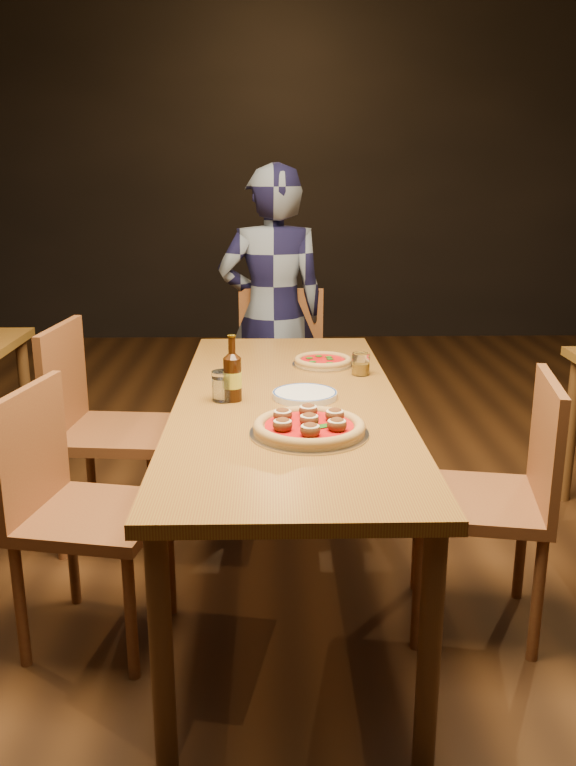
{
  "coord_description": "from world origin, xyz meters",
  "views": [
    {
      "loc": [
        -0.06,
        -2.57,
        1.53
      ],
      "look_at": [
        0.0,
        -0.05,
        0.82
      ],
      "focal_mm": 35.0,
      "sensor_mm": 36.0,
      "label": 1
    }
  ],
  "objects_px": {
    "plate_stack": "(305,395)",
    "diner": "(273,317)",
    "chair_main_sw": "(117,431)",
    "amber_glass": "(361,364)",
    "chair_main_nw": "(94,514)",
    "pizza_meatball": "(309,426)",
    "pizza_margherita": "(323,361)",
    "chair_end": "(279,379)",
    "chair_main_e": "(478,499)",
    "table_main": "(288,417)",
    "beer_bottle": "(233,378)",
    "water_glass": "(224,386)"
  },
  "relations": [
    {
      "from": "chair_end",
      "to": "diner",
      "type": "relative_size",
      "value": 0.62
    },
    {
      "from": "pizza_meatball",
      "to": "plate_stack",
      "type": "distance_m",
      "value": 0.39
    },
    {
      "from": "chair_main_sw",
      "to": "pizza_meatball",
      "type": "relative_size",
      "value": 2.64
    },
    {
      "from": "diner",
      "to": "chair_main_nw",
      "type": "bearing_deg",
      "value": 68.15
    },
    {
      "from": "plate_stack",
      "to": "diner",
      "type": "bearing_deg",
      "value": 94.64
    },
    {
      "from": "pizza_meatball",
      "to": "pizza_margherita",
      "type": "distance_m",
      "value": 0.87
    },
    {
      "from": "chair_end",
      "to": "plate_stack",
      "type": "bearing_deg",
      "value": -82.46
    },
    {
      "from": "water_glass",
      "to": "chair_main_e",
      "type": "bearing_deg",
      "value": -15.78
    },
    {
      "from": "water_glass",
      "to": "chair_main_nw",
      "type": "bearing_deg",
      "value": -143.16
    },
    {
      "from": "chair_main_nw",
      "to": "chair_main_sw",
      "type": "distance_m",
      "value": 0.73
    },
    {
      "from": "table_main",
      "to": "chair_main_e",
      "type": "height_order",
      "value": "chair_main_e"
    },
    {
      "from": "chair_main_sw",
      "to": "beer_bottle",
      "type": "relative_size",
      "value": 4.22
    },
    {
      "from": "chair_main_sw",
      "to": "water_glass",
      "type": "bearing_deg",
      "value": -125.11
    },
    {
      "from": "pizza_meatball",
      "to": "plate_stack",
      "type": "relative_size",
      "value": 1.6
    },
    {
      "from": "chair_main_sw",
      "to": "pizza_meatball",
      "type": "height_order",
      "value": "chair_main_sw"
    },
    {
      "from": "pizza_margherita",
      "to": "plate_stack",
      "type": "height_order",
      "value": "pizza_margherita"
    },
    {
      "from": "table_main",
      "to": "pizza_meatball",
      "type": "relative_size",
      "value": 5.38
    },
    {
      "from": "chair_main_sw",
      "to": "amber_glass",
      "type": "distance_m",
      "value": 1.06
    },
    {
      "from": "beer_bottle",
      "to": "amber_glass",
      "type": "height_order",
      "value": "beer_bottle"
    },
    {
      "from": "chair_main_nw",
      "to": "water_glass",
      "type": "relative_size",
      "value": 8.63
    },
    {
      "from": "chair_main_sw",
      "to": "water_glass",
      "type": "relative_size",
      "value": 9.21
    },
    {
      "from": "plate_stack",
      "to": "diner",
      "type": "xyz_separation_m",
      "value": [
        -0.11,
        1.36,
        0.03
      ]
    },
    {
      "from": "chair_main_e",
      "to": "water_glass",
      "type": "bearing_deg",
      "value": -95.27
    },
    {
      "from": "chair_main_sw",
      "to": "chair_main_e",
      "type": "distance_m",
      "value": 1.5
    },
    {
      "from": "pizza_meatball",
      "to": "plate_stack",
      "type": "xyz_separation_m",
      "value": [
        0.0,
        0.39,
        -0.01
      ]
    },
    {
      "from": "pizza_margherita",
      "to": "chair_main_e",
      "type": "bearing_deg",
      "value": -57.31
    },
    {
      "from": "chair_main_sw",
      "to": "plate_stack",
      "type": "relative_size",
      "value": 4.21
    },
    {
      "from": "chair_main_nw",
      "to": "chair_end",
      "type": "relative_size",
      "value": 0.94
    },
    {
      "from": "chair_main_e",
      "to": "water_glass",
      "type": "relative_size",
      "value": 8.8
    },
    {
      "from": "water_glass",
      "to": "pizza_margherita",
      "type": "bearing_deg",
      "value": 52.26
    },
    {
      "from": "plate_stack",
      "to": "water_glass",
      "type": "height_order",
      "value": "water_glass"
    },
    {
      "from": "chair_main_e",
      "to": "water_glass",
      "type": "height_order",
      "value": "chair_main_e"
    },
    {
      "from": "chair_main_nw",
      "to": "water_glass",
      "type": "bearing_deg",
      "value": -41.96
    },
    {
      "from": "table_main",
      "to": "chair_main_e",
      "type": "distance_m",
      "value": 0.72
    },
    {
      "from": "water_glass",
      "to": "diner",
      "type": "xyz_separation_m",
      "value": [
        0.18,
        1.38,
        -0.01
      ]
    },
    {
      "from": "table_main",
      "to": "beer_bottle",
      "type": "xyz_separation_m",
      "value": [
        -0.2,
        -0.03,
        0.16
      ]
    },
    {
      "from": "chair_main_nw",
      "to": "beer_bottle",
      "type": "height_order",
      "value": "beer_bottle"
    },
    {
      "from": "chair_main_nw",
      "to": "chair_main_sw",
      "type": "height_order",
      "value": "chair_main_sw"
    },
    {
      "from": "chair_main_sw",
      "to": "pizza_meatball",
      "type": "xyz_separation_m",
      "value": [
        0.77,
        -0.78,
        0.28
      ]
    },
    {
      "from": "chair_main_nw",
      "to": "diner",
      "type": "bearing_deg",
      "value": -8.05
    },
    {
      "from": "chair_main_sw",
      "to": "amber_glass",
      "type": "xyz_separation_m",
      "value": [
        1.01,
        -0.08,
        0.3
      ]
    },
    {
      "from": "table_main",
      "to": "pizza_meatball",
      "type": "height_order",
      "value": "pizza_meatball"
    },
    {
      "from": "plate_stack",
      "to": "diner",
      "type": "distance_m",
      "value": 1.37
    },
    {
      "from": "chair_main_nw",
      "to": "chair_main_e",
      "type": "xyz_separation_m",
      "value": [
        1.28,
        0.06,
        0.01
      ]
    },
    {
      "from": "chair_end",
      "to": "beer_bottle",
      "type": "xyz_separation_m",
      "value": [
        -0.18,
        -1.23,
        0.35
      ]
    },
    {
      "from": "chair_main_nw",
      "to": "diner",
      "type": "height_order",
      "value": "diner"
    },
    {
      "from": "chair_main_sw",
      "to": "chair_end",
      "type": "relative_size",
      "value": 1.01
    },
    {
      "from": "table_main",
      "to": "chair_main_nw",
      "type": "relative_size",
      "value": 2.17
    },
    {
      "from": "table_main",
      "to": "chair_main_e",
      "type": "relative_size",
      "value": 2.13
    },
    {
      "from": "chair_main_nw",
      "to": "chair_end",
      "type": "distance_m",
      "value": 1.66
    }
  ]
}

